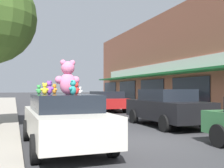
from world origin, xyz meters
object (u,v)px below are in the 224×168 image
teddy_bear_yellow (45,89)px  parked_car_far_right (106,100)px  teddy_bear_brown (71,89)px  teddy_bear_orange (55,89)px  teddy_bear_teal (73,88)px  teddy_bear_giant (68,78)px  plush_art_car (64,119)px  parked_car_far_center (166,107)px  teddy_bear_green (39,90)px  teddy_bear_white (80,91)px  teddy_bear_red (76,89)px  teddy_bear_purple (49,88)px

teddy_bear_yellow → parked_car_far_right: teddy_bear_yellow is taller
teddy_bear_brown → teddy_bear_orange: size_ratio=0.92×
teddy_bear_teal → parked_car_far_right: size_ratio=0.09×
teddy_bear_giant → teddy_bear_teal: 0.80m
plush_art_car → teddy_bear_giant: bearing=-40.1°
teddy_bear_brown → teddy_bear_teal: bearing=17.6°
teddy_bear_teal → parked_car_far_center: teddy_bear_teal is taller
teddy_bear_green → teddy_bear_white: (1.08, -0.82, -0.03)m
parked_car_far_right → teddy_bear_teal: bearing=-111.7°
teddy_bear_giant → teddy_bear_white: teddy_bear_giant is taller
teddy_bear_teal → teddy_bear_white: 1.00m
teddy_bear_red → parked_car_far_center: 5.93m
teddy_bear_brown → parked_car_far_right: (4.76, 11.17, -0.81)m
teddy_bear_red → parked_car_far_center: size_ratio=0.07×
parked_car_far_right → teddy_bear_giant: bearing=-112.9°
teddy_bear_teal → teddy_bear_red: size_ratio=1.16×
teddy_bear_brown → parked_car_far_right: teddy_bear_brown is taller
teddy_bear_purple → parked_car_far_right: 12.60m
teddy_bear_white → teddy_bear_brown: teddy_bear_brown is taller
teddy_bear_brown → parked_car_far_right: bearing=-177.3°
plush_art_car → teddy_bear_red: bearing=-56.9°
teddy_bear_teal → teddy_bear_yellow: teddy_bear_teal is taller
teddy_bear_teal → teddy_bear_yellow: size_ratio=1.17×
parked_car_far_center → teddy_bear_yellow: bearing=-152.6°
teddy_bear_purple → teddy_bear_red: size_ratio=1.18×
teddy_bear_giant → teddy_bear_teal: (-0.00, -0.75, -0.28)m
teddy_bear_white → teddy_bear_brown: bearing=-33.6°
teddy_bear_purple → teddy_bear_white: bearing=-142.3°
teddy_bear_teal → teddy_bear_purple: (-0.46, 1.07, 0.00)m
teddy_bear_yellow → teddy_bear_orange: bearing=-125.9°
teddy_bear_orange → parked_car_far_right: (5.14, 10.51, -0.82)m
teddy_bear_giant → teddy_bear_orange: size_ratio=3.09×
teddy_bear_yellow → parked_car_far_center: 6.29m
teddy_bear_teal → teddy_bear_white: teddy_bear_teal is taller
teddy_bear_giant → teddy_bear_orange: 1.23m
teddy_bear_brown → teddy_bear_orange: (-0.38, 0.66, 0.01)m
teddy_bear_yellow → plush_art_car: bearing=148.7°
teddy_bear_purple → teddy_bear_teal: bearing=161.2°
teddy_bear_teal → teddy_bear_purple: size_ratio=0.98×
teddy_bear_yellow → parked_car_far_right: size_ratio=0.07×
teddy_bear_green → parked_car_far_right: 12.11m
teddy_bear_teal → teddy_bear_white: size_ratio=1.73×
parked_car_far_center → parked_car_far_right: (0.00, 8.56, -0.03)m
teddy_bear_giant → teddy_bear_orange: teddy_bear_giant is taller
teddy_bear_yellow → teddy_bear_green: teddy_bear_yellow is taller
teddy_bear_orange → parked_car_far_center: bearing=-92.2°
teddy_bear_white → plush_art_car: bearing=36.8°
teddy_bear_green → teddy_bear_brown: bearing=176.5°
teddy_bear_green → parked_car_far_center: size_ratio=0.06×
plush_art_car → teddy_bear_yellow: 1.00m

